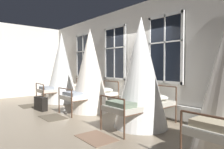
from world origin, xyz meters
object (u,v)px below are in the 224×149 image
object	(u,v)px
suitcase_dark	(41,104)
cot_first	(62,69)
cot_second	(90,71)
cot_third	(141,74)

from	to	relation	value
suitcase_dark	cot_first	bearing A→B (deg)	123.06
cot_second	cot_first	bearing A→B (deg)	87.97
cot_second	suitcase_dark	xyz separation A→B (m)	(-1.09, -1.20, -1.07)
cot_first	cot_second	world-z (taller)	cot_first
cot_third	suitcase_dark	world-z (taller)	cot_third
cot_third	suitcase_dark	distance (m)	3.61
cot_first	suitcase_dark	distance (m)	1.94
cot_first	cot_third	size ratio (longest dim) A/B	1.07
cot_second	suitcase_dark	distance (m)	1.94
cot_second	cot_third	xyz separation A→B (m)	(2.15, 0.00, -0.03)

